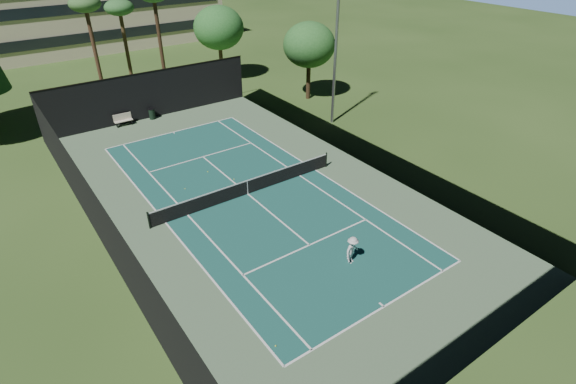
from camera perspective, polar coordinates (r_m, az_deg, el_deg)
name	(u,v)px	position (r m, az deg, el deg)	size (l,w,h in m)	color
ground	(248,194)	(28.57, -5.12, -0.28)	(160.00, 160.00, 0.00)	#32501E
apron_slab	(248,194)	(28.57, -5.12, -0.27)	(18.00, 32.00, 0.01)	#53714F
court_surface	(248,194)	(28.57, -5.12, -0.26)	(10.97, 23.77, 0.01)	#19524B
court_lines	(248,194)	(28.56, -5.12, -0.25)	(11.07, 23.87, 0.01)	white
tennis_net	(247,187)	(28.29, -5.17, 0.68)	(12.90, 0.10, 1.10)	black
fence	(246,166)	(27.63, -5.38, 3.33)	(18.04, 32.05, 4.03)	black
player	(352,250)	(22.84, 8.16, -7.32)	(0.99, 0.57, 1.54)	silver
tennis_ball_a	(276,346)	(19.34, -1.58, -18.95)	(0.07, 0.07, 0.07)	#CBD931
tennis_ball_b	(234,179)	(30.27, -6.88, 1.63)	(0.07, 0.07, 0.07)	yellow
tennis_ball_c	(208,172)	(31.43, -10.16, 2.54)	(0.08, 0.08, 0.08)	#C0E032
tennis_ball_d	(185,189)	(29.73, -12.95, 0.41)	(0.06, 0.06, 0.06)	#CFE935
park_bench	(123,119)	(40.63, -20.22, 8.65)	(1.50, 0.45, 1.02)	beige
trash_bin	(152,114)	(41.29, -16.90, 9.49)	(0.56, 0.56, 0.95)	black
palm_a	(86,8)	(46.82, -24.32, 20.55)	(2.80, 2.80, 9.32)	#4D3321
palm_b	(120,11)	(49.71, -20.60, 20.76)	(2.80, 2.80, 8.42)	#4E3921
decid_tree_a	(219,28)	(49.42, -8.80, 19.90)	(5.12, 5.12, 7.62)	#48341E
decid_tree_b	(309,45)	(43.30, 2.70, 18.16)	(4.80, 4.80, 7.14)	#3F2C1B
campus_building	(64,16)	(69.12, -26.53, 19.39)	(40.50, 12.50, 8.30)	beige
light_pole	(336,45)	(37.24, 6.12, 18.03)	(0.90, 0.25, 12.22)	#95989D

